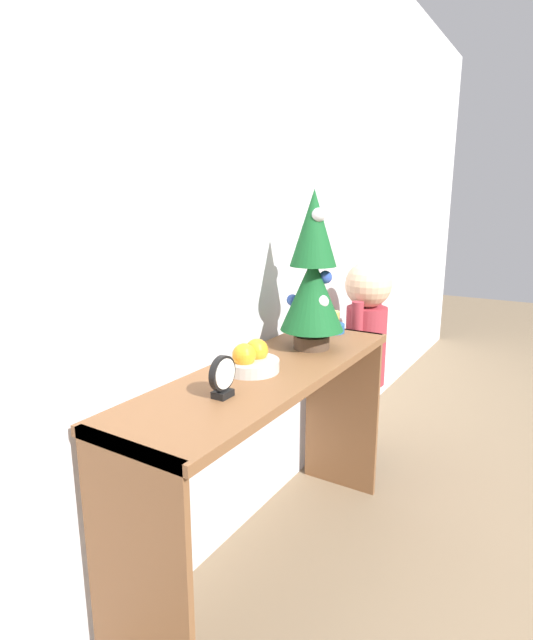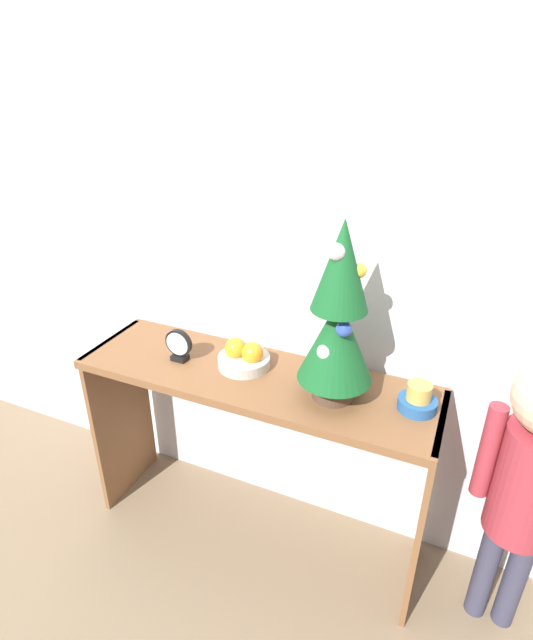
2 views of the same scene
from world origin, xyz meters
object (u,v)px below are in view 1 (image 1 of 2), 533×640
(mini_tree, at_px, (313,274))
(singing_bowl, at_px, (330,324))
(fruit_bowl, at_px, (251,360))
(child_figure, at_px, (366,334))
(desk_clock, at_px, (223,377))

(mini_tree, distance_m, singing_bowl, 0.36)
(mini_tree, distance_m, fruit_bowl, 0.42)
(fruit_bowl, distance_m, singing_bowl, 0.60)
(singing_bowl, xyz_separation_m, child_figure, (0.34, -0.03, -0.12))
(singing_bowl, relative_size, desk_clock, 0.99)
(mini_tree, relative_size, fruit_bowl, 3.17)
(fruit_bowl, relative_size, singing_bowl, 1.53)
(singing_bowl, xyz_separation_m, desk_clock, (-0.83, -0.05, 0.03))
(desk_clock, distance_m, child_figure, 1.18)
(fruit_bowl, relative_size, child_figure, 0.18)
(fruit_bowl, xyz_separation_m, singing_bowl, (0.60, -0.01, -0.00))
(desk_clock, bearing_deg, mini_tree, 1.07)
(mini_tree, bearing_deg, desk_clock, -178.93)
(mini_tree, xyz_separation_m, desk_clock, (-0.57, -0.01, -0.22))
(fruit_bowl, bearing_deg, mini_tree, -7.94)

